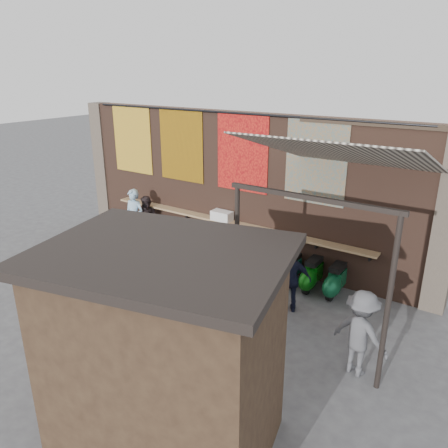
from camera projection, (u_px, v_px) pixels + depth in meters
name	position (u px, v px, depth m)	size (l,w,h in m)	color
ground	(175.00, 293.00, 10.37)	(70.00, 70.00, 0.00)	#474749
brick_wall	(237.00, 187.00, 11.80)	(10.00, 0.40, 4.00)	brown
pier_left	(105.00, 165.00, 14.53)	(0.50, 0.50, 4.00)	#4C4238
pier_right	(447.00, 223.00, 9.07)	(0.50, 0.50, 4.00)	#4C4238
eating_counter	(229.00, 222.00, 11.82)	(8.00, 0.32, 0.05)	#9E7A51
shelf_box	(222.00, 216.00, 11.85)	(0.57, 0.31, 0.26)	white
tapestry_redgold	(132.00, 140.00, 13.18)	(1.50, 0.02, 2.00)	#983C16
tapestry_sun	(181.00, 145.00, 12.18)	(1.50, 0.02, 2.00)	orange
tapestry_orange	(242.00, 153.00, 11.13)	(1.50, 0.02, 2.00)	red
tapestry_multi	(316.00, 162.00, 10.08)	(1.50, 0.02, 2.00)	#236983
hang_rail	(232.00, 113.00, 10.95)	(0.06, 0.06, 9.50)	black
scooter_stool_0	(152.00, 232.00, 13.09)	(0.39, 0.87, 0.83)	#9C2714
scooter_stool_1	(168.00, 235.00, 12.81)	(0.40, 0.89, 0.85)	navy
scooter_stool_2	(183.00, 240.00, 12.51)	(0.36, 0.80, 0.76)	black
scooter_stool_3	(199.00, 244.00, 12.19)	(0.39, 0.87, 0.82)	navy
scooter_stool_4	(217.00, 249.00, 11.93)	(0.36, 0.79, 0.75)	#9B2F0E
scooter_stool_5	(235.00, 253.00, 11.61)	(0.39, 0.86, 0.82)	#A10C20
scooter_stool_6	(251.00, 259.00, 11.40)	(0.32, 0.71, 0.68)	navy
scooter_stool_7	(270.00, 265.00, 11.01)	(0.33, 0.74, 0.70)	#1A1349
scooter_stool_8	(291.00, 269.00, 10.77)	(0.34, 0.75, 0.71)	#196759
scooter_stool_9	(312.00, 275.00, 10.43)	(0.37, 0.81, 0.77)	#0C580E
scooter_stool_10	(335.00, 281.00, 10.12)	(0.36, 0.81, 0.77)	#10522E
diner_left	(134.00, 218.00, 12.85)	(0.63, 0.42, 1.74)	#94BAD7
diner_right	(148.00, 220.00, 13.10)	(0.71, 0.56, 1.47)	#302527
shopper_navy	(290.00, 279.00, 9.39)	(0.89, 0.37, 1.52)	black
shopper_grey	(360.00, 333.00, 7.44)	(1.02, 0.58, 1.57)	#58585D
shopper_tan	(258.00, 270.00, 9.76)	(0.77, 0.50, 1.57)	#90745B
market_stall	(168.00, 360.00, 5.71)	(2.68, 2.01, 2.90)	black
stall_roof	(162.00, 254.00, 5.20)	(3.00, 2.31, 0.12)	black
stall_sign	(199.00, 281.00, 6.40)	(1.20, 0.04, 0.50)	gold
stall_shelf	(201.00, 342.00, 6.75)	(2.22, 0.10, 0.06)	#473321
awning_canvas	(345.00, 154.00, 8.03)	(3.20, 3.40, 0.03)	beige
awning_ledger	(373.00, 123.00, 9.14)	(3.30, 0.08, 0.12)	#33261C
awning_header	(311.00, 198.00, 7.02)	(3.00, 0.08, 0.08)	black
awning_post_left	(237.00, 264.00, 8.28)	(0.09, 0.09, 3.10)	black
awning_post_right	(388.00, 306.00, 6.81)	(0.09, 0.09, 3.10)	black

